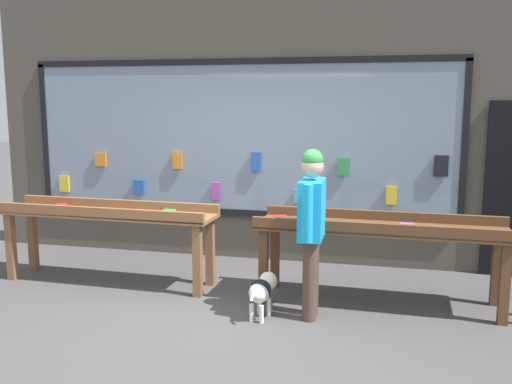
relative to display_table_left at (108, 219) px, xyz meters
name	(u,v)px	position (x,y,z in m)	size (l,w,h in m)	color
ground_plane	(211,324)	(1.54, -0.93, -0.75)	(40.00, 40.00, 0.00)	#474444
shopfront_facade	(267,122)	(1.55, 1.46, 1.07)	(7.58, 0.29, 3.69)	#4C473D
display_table_left	(108,219)	(0.00, 0.00, 0.00)	(2.55, 0.63, 0.94)	brown
display_table_right	(381,234)	(3.08, 0.00, 0.00)	(2.55, 0.76, 0.93)	brown
person_browsing	(312,221)	(2.43, -0.54, 0.22)	(0.23, 0.66, 1.65)	#4C382D
small_dog	(262,290)	(1.97, -0.65, -0.47)	(0.25, 0.54, 0.41)	white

